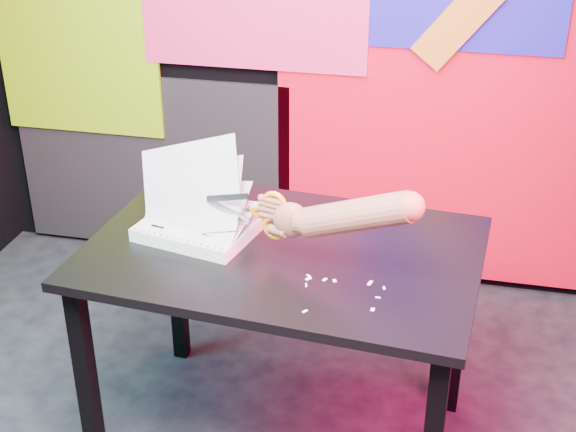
# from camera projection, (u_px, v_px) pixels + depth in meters

# --- Properties ---
(room) EXTENTS (3.01, 3.01, 2.71)m
(room) POSITION_uv_depth(u_px,v_px,m) (195.00, 88.00, 1.86)
(room) COLOR black
(room) RESTS_ON ground
(backdrop) EXTENTS (2.88, 0.05, 2.08)m
(backdrop) POSITION_uv_depth(u_px,v_px,m) (328.00, 71.00, 3.30)
(backdrop) COLOR red
(backdrop) RESTS_ON ground
(work_table) EXTENTS (1.23, 0.87, 0.75)m
(work_table) POSITION_uv_depth(u_px,v_px,m) (283.00, 274.00, 2.45)
(work_table) COLOR black
(work_table) RESTS_ON ground
(printout_stack) EXTENTS (0.40, 0.31, 0.33)m
(printout_stack) POSITION_uv_depth(u_px,v_px,m) (197.00, 226.00, 2.47)
(printout_stack) COLOR beige
(printout_stack) RESTS_ON work_table
(scissors) EXTENTS (0.27, 0.09, 0.16)m
(scissors) POSITION_uv_depth(u_px,v_px,m) (269.00, 214.00, 2.31)
(scissors) COLOR silver
(scissors) RESTS_ON printout_stack
(hand_forearm) EXTENTS (0.47, 0.18, 0.22)m
(hand_forearm) POSITION_uv_depth(u_px,v_px,m) (345.00, 215.00, 2.18)
(hand_forearm) COLOR #9D553D
(hand_forearm) RESTS_ON work_table
(paper_clippings) EXTENTS (0.23, 0.20, 0.00)m
(paper_clippings) POSITION_uv_depth(u_px,v_px,m) (341.00, 288.00, 2.21)
(paper_clippings) COLOR white
(paper_clippings) RESTS_ON work_table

